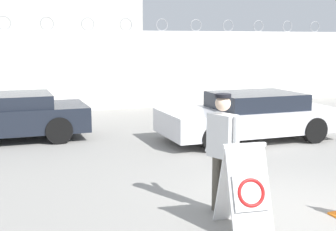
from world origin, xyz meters
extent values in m
plane|color=gray|center=(0.00, 0.00, 0.00)|extent=(90.00, 90.00, 0.00)
cube|color=silver|center=(0.00, 11.15, 1.43)|extent=(36.00, 0.30, 2.86)
torus|color=gray|center=(-3.52, 11.15, 3.08)|extent=(0.47, 0.03, 0.47)
torus|color=gray|center=(-2.11, 11.15, 3.08)|extent=(0.47, 0.03, 0.47)
torus|color=gray|center=(-0.70, 11.15, 3.08)|extent=(0.47, 0.03, 0.47)
torus|color=gray|center=(0.70, 11.15, 3.08)|extent=(0.47, 0.03, 0.47)
torus|color=gray|center=(2.11, 11.15, 3.08)|extent=(0.47, 0.03, 0.47)
torus|color=gray|center=(3.52, 11.15, 3.08)|extent=(0.47, 0.03, 0.47)
torus|color=gray|center=(4.93, 11.15, 3.08)|extent=(0.47, 0.03, 0.47)
torus|color=gray|center=(6.34, 11.15, 3.08)|extent=(0.47, 0.03, 0.47)
torus|color=gray|center=(7.74, 11.15, 3.08)|extent=(0.47, 0.03, 0.47)
torus|color=gray|center=(9.15, 11.15, 3.08)|extent=(0.47, 0.03, 0.47)
cube|color=beige|center=(-2.70, 15.95, 3.30)|extent=(8.79, 7.52, 6.59)
cube|color=white|center=(-1.10, -0.57, 0.57)|extent=(0.61, 0.50, 1.15)
cube|color=white|center=(-1.05, -0.18, 0.57)|extent=(0.61, 0.50, 1.15)
cube|color=white|center=(-1.08, -0.37, 1.16)|extent=(0.60, 0.14, 0.05)
cube|color=white|center=(-1.11, -0.61, 0.59)|extent=(0.49, 0.23, 0.45)
torus|color=red|center=(-1.11, -0.63, 0.59)|extent=(0.40, 0.22, 0.37)
cylinder|color=#514C42|center=(-1.01, 0.23, 0.42)|extent=(0.15, 0.15, 0.83)
cylinder|color=#514C42|center=(-1.07, 0.40, 0.42)|extent=(0.15, 0.15, 0.83)
cube|color=silver|center=(-1.04, 0.32, 1.16)|extent=(0.35, 0.48, 0.64)
sphere|color=beige|center=(-1.04, 0.32, 1.63)|extent=(0.23, 0.23, 0.23)
cylinder|color=silver|center=(-0.95, 0.07, 1.17)|extent=(0.09, 0.09, 0.61)
cylinder|color=silver|center=(-1.04, 0.60, 1.14)|extent=(0.35, 0.20, 0.59)
cylinder|color=black|center=(-1.04, 0.32, 1.74)|extent=(0.24, 0.24, 0.05)
cylinder|color=black|center=(-2.59, 5.87, 0.33)|extent=(0.67, 0.22, 0.67)
cylinder|color=black|center=(-2.54, 7.68, 0.33)|extent=(0.67, 0.22, 0.67)
cube|color=black|center=(-3.88, 6.82, 0.55)|extent=(4.28, 2.05, 0.63)
cube|color=black|center=(-3.67, 6.81, 1.02)|extent=(2.08, 1.79, 0.32)
cylinder|color=black|center=(0.57, 3.71, 0.32)|extent=(0.65, 0.21, 0.64)
cylinder|color=black|center=(0.61, 5.52, 0.32)|extent=(0.65, 0.21, 0.64)
cylinder|color=black|center=(3.32, 3.65, 0.32)|extent=(0.65, 0.21, 0.64)
cylinder|color=black|center=(3.36, 5.46, 0.32)|extent=(0.65, 0.21, 0.64)
cube|color=silver|center=(1.96, 4.59, 0.52)|extent=(4.48, 2.01, 0.58)
cube|color=black|center=(2.19, 4.58, 1.01)|extent=(2.17, 1.77, 0.40)
camera|label=1|loc=(-4.21, -5.60, 2.54)|focal=50.00mm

